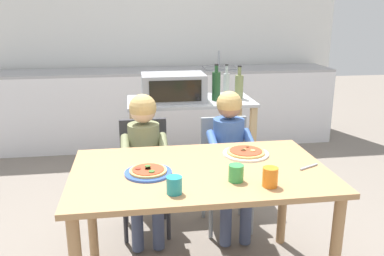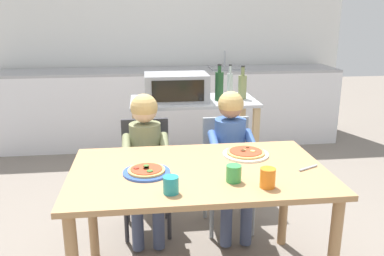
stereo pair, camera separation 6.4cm
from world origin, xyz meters
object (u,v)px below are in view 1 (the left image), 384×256
at_px(dining_chair_right, 226,164).
at_px(drinking_cup_green, 236,173).
at_px(toaster_oven, 173,87).
at_px(pizza_plate_blue_rimmed, 148,172).
at_px(bottle_slim_sauce, 239,86).
at_px(bottle_dark_olive_oil, 226,83).
at_px(dining_chair_left, 145,168).
at_px(child_in_olive_shirt, 144,150).
at_px(child_in_blue_striped_shirt, 230,147).
at_px(serving_spoon, 309,167).
at_px(kitchen_island_cart, 190,132).
at_px(drinking_cup_orange, 270,177).
at_px(pizza_plate_white, 246,153).
at_px(bottle_squat_spirits, 216,85).
at_px(drinking_cup_teal, 174,185).
at_px(dining_table, 200,185).

distance_m(dining_chair_right, drinking_cup_green, 0.94).
bearing_deg(dining_chair_right, drinking_cup_green, -100.26).
distance_m(toaster_oven, pizza_plate_blue_rimmed, 1.31).
relative_size(bottle_slim_sauce, dining_chair_right, 0.35).
relative_size(bottle_dark_olive_oil, dining_chair_left, 0.34).
distance_m(bottle_slim_sauce, child_in_olive_shirt, 1.10).
xyz_separation_m(bottle_slim_sauce, pizza_plate_blue_rimmed, (-0.83, -1.26, -0.22)).
bearing_deg(toaster_oven, child_in_olive_shirt, -113.02).
bearing_deg(child_in_blue_striped_shirt, serving_spoon, -65.82).
relative_size(child_in_blue_striped_shirt, drinking_cup_green, 11.67).
bearing_deg(kitchen_island_cart, child_in_olive_shirt, -122.41).
bearing_deg(serving_spoon, drinking_cup_orange, -145.61).
bearing_deg(drinking_cup_orange, serving_spoon, 34.39).
distance_m(kitchen_island_cart, serving_spoon, 1.42).
bearing_deg(dining_chair_left, drinking_cup_green, -64.04).
relative_size(pizza_plate_blue_rimmed, pizza_plate_white, 0.92).
xyz_separation_m(toaster_oven, pizza_plate_blue_rimmed, (-0.27, -1.26, -0.22)).
xyz_separation_m(bottle_dark_olive_oil, serving_spoon, (0.14, -1.44, -0.22)).
distance_m(bottle_squat_spirits, drinking_cup_teal, 1.58).
relative_size(child_in_olive_shirt, pizza_plate_white, 3.67).
relative_size(toaster_oven, pizza_plate_blue_rimmed, 2.04).
relative_size(dining_table, drinking_cup_green, 16.03).
relative_size(kitchen_island_cart, dining_table, 0.75).
distance_m(bottle_squat_spirits, pizza_plate_blue_rimmed, 1.39).
bearing_deg(pizza_plate_white, pizza_plate_blue_rimmed, -160.44).
relative_size(pizza_plate_white, serving_spoon, 1.98).
bearing_deg(pizza_plate_white, dining_table, -149.13).
relative_size(pizza_plate_blue_rimmed, drinking_cup_green, 2.89).
xyz_separation_m(drinking_cup_orange, serving_spoon, (0.30, 0.20, -0.04)).
height_order(drinking_cup_orange, drinking_cup_green, drinking_cup_orange).
xyz_separation_m(toaster_oven, drinking_cup_orange, (0.32, -1.51, -0.18)).
bearing_deg(pizza_plate_blue_rimmed, drinking_cup_orange, -22.81).
relative_size(drinking_cup_teal, serving_spoon, 0.61).
height_order(kitchen_island_cart, serving_spoon, kitchen_island_cart).
relative_size(child_in_blue_striped_shirt, drinking_cup_orange, 10.45).
xyz_separation_m(bottle_slim_sauce, child_in_blue_striped_shirt, (-0.23, -0.67, -0.31)).
distance_m(toaster_oven, drinking_cup_orange, 1.55).
xyz_separation_m(bottle_squat_spirits, pizza_plate_blue_rimmed, (-0.62, -1.22, -0.23)).
bearing_deg(drinking_cup_green, bottle_dark_olive_oil, 78.67).
bearing_deg(pizza_plate_blue_rimmed, toaster_oven, 77.84).
bearing_deg(pizza_plate_white, child_in_olive_shirt, 145.78).
bearing_deg(dining_chair_right, dining_chair_left, 177.69).
bearing_deg(pizza_plate_white, bottle_slim_sauce, 77.56).
relative_size(child_in_blue_striped_shirt, pizza_plate_blue_rimmed, 4.04).
xyz_separation_m(bottle_dark_olive_oil, drinking_cup_orange, (-0.16, -1.64, -0.18)).
distance_m(pizza_plate_white, drinking_cup_green, 0.41).
xyz_separation_m(pizza_plate_white, serving_spoon, (0.29, -0.26, -0.01)).
xyz_separation_m(bottle_slim_sauce, bottle_squat_spirits, (-0.21, -0.04, 0.02)).
relative_size(kitchen_island_cart, bottle_squat_spirits, 3.48).
xyz_separation_m(child_in_blue_striped_shirt, pizza_plate_blue_rimmed, (-0.60, -0.60, 0.10)).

